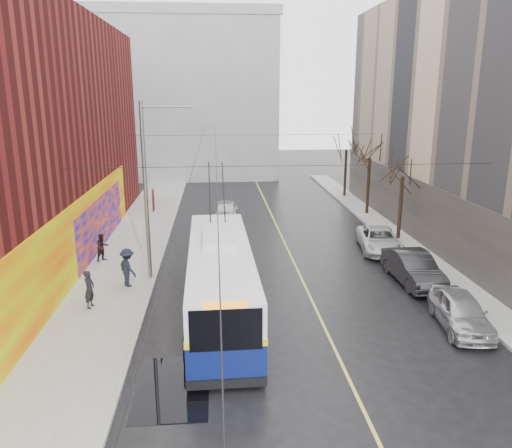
{
  "coord_description": "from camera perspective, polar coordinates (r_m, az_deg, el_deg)",
  "views": [
    {
      "loc": [
        -2.82,
        -14.5,
        9.32
      ],
      "look_at": [
        -0.84,
        10.03,
        2.86
      ],
      "focal_mm": 35.0,
      "sensor_mm": 36.0,
      "label": 1
    }
  ],
  "objects": [
    {
      "name": "lane_line",
      "position": [
        30.3,
        3.8,
        -3.23
      ],
      "size": [
        0.12,
        50.0,
        0.01
      ],
      "primitive_type": "cube",
      "color": "#BFB74C",
      "rests_on": "ground"
    },
    {
      "name": "sidewalk_left",
      "position": [
        28.54,
        -14.87,
        -4.7
      ],
      "size": [
        4.0,
        60.0,
        0.15
      ],
      "primitive_type": "cube",
      "color": "gray",
      "rests_on": "ground"
    },
    {
      "name": "building_far",
      "position": [
        59.58,
        -7.94,
        14.29
      ],
      "size": [
        20.5,
        12.1,
        18.0
      ],
      "color": "gray",
      "rests_on": "ground"
    },
    {
      "name": "puddle",
      "position": [
        17.38,
        -9.49,
        -17.93
      ],
      "size": [
        2.36,
        3.83,
        0.01
      ],
      "primitive_type": "cube",
      "color": "black",
      "rests_on": "ground"
    },
    {
      "name": "pedestrian_c",
      "position": [
        25.15,
        -14.46,
        -4.84
      ],
      "size": [
        1.33,
        1.4,
        1.91
      ],
      "primitive_type": "imported",
      "rotation": [
        0.0,
        0.0,
        2.26
      ],
      "color": "black",
      "rests_on": "sidewalk_left"
    },
    {
      "name": "pigeons_flying",
      "position": [
        25.1,
        -2.98,
        10.06
      ],
      "size": [
        3.63,
        3.77,
        2.87
      ],
      "color": "slate"
    },
    {
      "name": "pedestrian_a",
      "position": [
        23.22,
        -18.5,
        -7.07
      ],
      "size": [
        0.52,
        0.69,
        1.72
      ],
      "primitive_type": "imported",
      "rotation": [
        0.0,
        0.0,
        1.38
      ],
      "color": "black",
      "rests_on": "sidewalk_left"
    },
    {
      "name": "tree_near",
      "position": [
        33.0,
        16.51,
        6.55
      ],
      "size": [
        3.2,
        3.2,
        6.4
      ],
      "color": "black",
      "rests_on": "ground"
    },
    {
      "name": "trolleybus",
      "position": [
        21.59,
        -4.1,
        -6.23
      ],
      "size": [
        3.06,
        12.36,
        5.82
      ],
      "rotation": [
        0.0,
        0.0,
        0.02
      ],
      "color": "#0A1452",
      "rests_on": "ground"
    },
    {
      "name": "tree_far",
      "position": [
        46.24,
        10.34,
        9.3
      ],
      "size": [
        3.2,
        3.2,
        6.57
      ],
      "color": "black",
      "rests_on": "ground"
    },
    {
      "name": "parked_car_b",
      "position": [
        26.46,
        17.51,
        -4.8
      ],
      "size": [
        1.84,
        4.87,
        1.59
      ],
      "primitive_type": "imported",
      "rotation": [
        0.0,
        0.0,
        0.03
      ],
      "color": "#262528",
      "rests_on": "ground"
    },
    {
      "name": "ground",
      "position": [
        17.47,
        5.66,
        -17.61
      ],
      "size": [
        140.0,
        140.0,
        0.0
      ],
      "primitive_type": "plane",
      "color": "black",
      "rests_on": "ground"
    },
    {
      "name": "parked_car_c",
      "position": [
        31.27,
        13.88,
        -1.77
      ],
      "size": [
        2.87,
        5.15,
        1.36
      ],
      "primitive_type": "imported",
      "rotation": [
        0.0,
        0.0,
        -0.13
      ],
      "color": "silver",
      "rests_on": "ground"
    },
    {
      "name": "sidewalk_right",
      "position": [
        30.46,
        18.5,
        -3.74
      ],
      "size": [
        2.0,
        60.0,
        0.15
      ],
      "primitive_type": "cube",
      "color": "gray",
      "rests_on": "ground"
    },
    {
      "name": "catenary_wires",
      "position": [
        29.44,
        -4.1,
        8.68
      ],
      "size": [
        18.0,
        60.0,
        0.22
      ],
      "color": "black"
    },
    {
      "name": "pedestrian_b",
      "position": [
        29.35,
        -17.14,
        -2.56
      ],
      "size": [
        0.95,
        0.97,
        1.57
      ],
      "primitive_type": "imported",
      "rotation": [
        0.0,
        0.0,
        0.83
      ],
      "color": "black",
      "rests_on": "sidewalk_left"
    },
    {
      "name": "streetlight_pole",
      "position": [
        25.13,
        -12.17,
        4.13
      ],
      "size": [
        2.65,
        0.6,
        9.0
      ],
      "color": "slate",
      "rests_on": "ground"
    },
    {
      "name": "following_car",
      "position": [
        37.35,
        -3.5,
        1.47
      ],
      "size": [
        2.13,
        4.67,
        1.55
      ],
      "primitive_type": "imported",
      "rotation": [
        0.0,
        0.0,
        -0.07
      ],
      "color": "#BABAC0",
      "rests_on": "ground"
    },
    {
      "name": "tree_mid",
      "position": [
        39.53,
        12.94,
        8.44
      ],
      "size": [
        3.2,
        3.2,
        6.68
      ],
      "color": "black",
      "rests_on": "ground"
    },
    {
      "name": "parked_car_a",
      "position": [
        22.22,
        22.34,
        -9.2
      ],
      "size": [
        2.26,
        4.47,
        1.46
      ],
      "primitive_type": "imported",
      "rotation": [
        0.0,
        0.0,
        -0.13
      ],
      "color": "#AEAEB3",
      "rests_on": "ground"
    }
  ]
}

